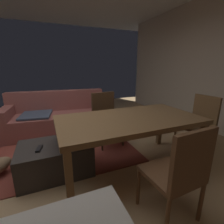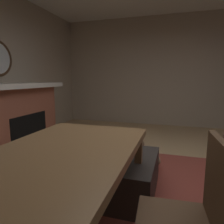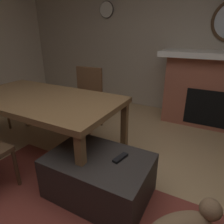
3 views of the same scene
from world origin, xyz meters
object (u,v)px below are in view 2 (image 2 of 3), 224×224
(ottoman_coffee_table, at_px, (126,176))
(small_dog, at_px, (147,155))
(fireplace, at_px, (15,116))
(dining_chair_north, at_px, (194,212))
(tv_remote, at_px, (124,150))
(dining_table, at_px, (51,167))

(ottoman_coffee_table, height_order, small_dog, ottoman_coffee_table)
(fireplace, xyz_separation_m, small_dog, (0.09, 2.32, -0.42))
(ottoman_coffee_table, height_order, dining_chair_north, dining_chair_north)
(tv_remote, height_order, dining_chair_north, dining_chair_north)
(dining_chair_north, bearing_deg, dining_table, -89.57)
(small_dog, bearing_deg, fireplace, -92.11)
(dining_table, relative_size, small_dog, 3.65)
(fireplace, height_order, small_dog, fireplace)
(fireplace, height_order, dining_chair_north, fireplace)
(tv_remote, xyz_separation_m, dining_chair_north, (1.11, 0.66, 0.11))
(ottoman_coffee_table, bearing_deg, dining_table, -16.90)
(fireplace, bearing_deg, ottoman_coffee_table, 68.67)
(dining_chair_north, bearing_deg, tv_remote, -149.22)
(ottoman_coffee_table, relative_size, small_dog, 1.79)
(small_dog, bearing_deg, tv_remote, -17.13)
(dining_chair_north, bearing_deg, fireplace, -122.68)
(fireplace, xyz_separation_m, ottoman_coffee_table, (0.86, 2.21, -0.38))
(dining_table, bearing_deg, small_dog, 166.89)
(ottoman_coffee_table, xyz_separation_m, dining_table, (0.94, -0.29, 0.47))
(ottoman_coffee_table, height_order, dining_table, dining_table)
(ottoman_coffee_table, xyz_separation_m, small_dog, (-0.78, 0.11, -0.03))
(dining_table, distance_m, small_dog, 1.83)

